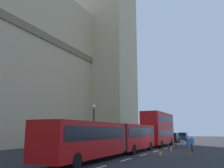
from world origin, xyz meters
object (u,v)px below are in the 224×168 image
at_px(sedan_lead, 173,138).
at_px(traffic_cone_west, 160,153).
at_px(articulated_bus, 113,137).
at_px(street_lamp, 94,124).
at_px(double_decker_bus, 158,128).
at_px(pedestrian_near_cones, 189,146).
at_px(pedestrian_by_kerb, 192,143).
at_px(traffic_cone_middle, 171,149).
at_px(sedan_trailing, 183,137).

relative_size(sedan_lead, traffic_cone_west, 7.59).
bearing_deg(articulated_bus, street_lamp, 44.96).
bearing_deg(double_decker_bus, traffic_cone_west, -165.22).
distance_m(articulated_bus, traffic_cone_west, 4.54).
height_order(pedestrian_near_cones, pedestrian_by_kerb, same).
relative_size(traffic_cone_middle, pedestrian_by_kerb, 0.34).
xyz_separation_m(articulated_bus, pedestrian_near_cones, (2.51, -6.22, -0.83)).
height_order(traffic_cone_west, pedestrian_near_cones, pedestrian_near_cones).
distance_m(double_decker_bus, pedestrian_near_cones, 15.30).
distance_m(sedan_lead, sedan_trailing, 9.36).
xyz_separation_m(articulated_bus, street_lamp, (4.51, 4.51, 1.31)).
height_order(sedan_trailing, traffic_cone_middle, sedan_trailing).
bearing_deg(pedestrian_near_cones, street_lamp, 79.41).
bearing_deg(traffic_cone_middle, sedan_lead, 10.43).
relative_size(double_decker_bus, pedestrian_near_cones, 6.07).
distance_m(articulated_bus, sedan_trailing, 38.00).
relative_size(traffic_cone_west, pedestrian_near_cones, 0.34).
height_order(traffic_cone_middle, pedestrian_near_cones, pedestrian_near_cones).
bearing_deg(sedan_trailing, double_decker_bus, 179.67).
relative_size(sedan_lead, sedan_trailing, 1.00).
xyz_separation_m(sedan_lead, traffic_cone_west, (-26.59, -4.04, -0.63)).
distance_m(double_decker_bus, traffic_cone_west, 15.01).
relative_size(pedestrian_near_cones, pedestrian_by_kerb, 1.00).
height_order(traffic_cone_west, traffic_cone_middle, same).
distance_m(street_lamp, pedestrian_by_kerb, 11.11).
height_order(traffic_cone_west, street_lamp, street_lamp).
height_order(articulated_bus, sedan_lead, articulated_bus).
height_order(sedan_lead, sedan_trailing, same).
bearing_deg(traffic_cone_west, sedan_lead, 8.64).
relative_size(double_decker_bus, traffic_cone_west, 17.67).
xyz_separation_m(sedan_lead, pedestrian_near_cones, (-26.13, -6.48, -0.00)).
height_order(articulated_bus, pedestrian_by_kerb, articulated_bus).
bearing_deg(traffic_cone_middle, sedan_trailing, 6.58).
distance_m(double_decker_bus, traffic_cone_middle, 10.01).
xyz_separation_m(double_decker_bus, street_lamp, (-11.86, 4.50, 0.35)).
bearing_deg(articulated_bus, traffic_cone_middle, -26.35).
bearing_deg(pedestrian_near_cones, sedan_lead, 13.93).
bearing_deg(sedan_trailing, pedestrian_by_kerb, -169.30).
height_order(sedan_lead, traffic_cone_west, sedan_lead).
xyz_separation_m(double_decker_bus, sedan_trailing, (21.61, -0.12, -1.80)).
distance_m(articulated_bus, traffic_cone_middle, 8.36).
bearing_deg(sedan_lead, pedestrian_near_cones, -166.07).
bearing_deg(street_lamp, traffic_cone_middle, -70.68).
bearing_deg(double_decker_bus, sedan_lead, 1.22).
bearing_deg(pedestrian_near_cones, sedan_trailing, 9.75).
xyz_separation_m(articulated_bus, sedan_lead, (28.64, 0.26, -0.83)).
bearing_deg(pedestrian_near_cones, traffic_cone_middle, 27.80).
height_order(sedan_trailing, street_lamp, street_lamp).
xyz_separation_m(sedan_trailing, traffic_cone_west, (-35.94, -3.66, -0.63)).
xyz_separation_m(double_decker_bus, traffic_cone_middle, (-9.00, -3.65, -2.43)).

